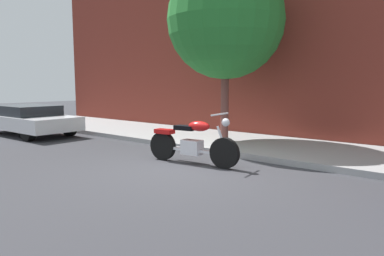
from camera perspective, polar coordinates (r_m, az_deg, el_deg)
ground_plane at (r=7.35m, az=-1.00°, el=-6.79°), size 60.00×60.00×0.00m
sidewalk at (r=10.03m, az=11.52°, el=-2.81°), size 23.54×3.19×0.14m
motorcycle at (r=7.86m, az=0.00°, el=-2.43°), size 2.27×0.70×1.15m
parked_car_white at (r=13.60m, az=-24.58°, el=1.29°), size 4.07×1.83×1.03m
street_tree at (r=10.44m, az=5.38°, el=16.70°), size 3.27×3.27×5.16m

